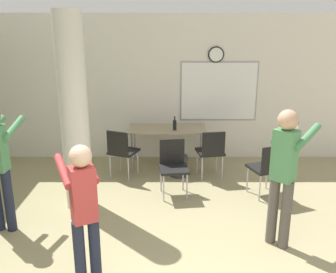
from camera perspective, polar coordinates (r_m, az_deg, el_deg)
wall_back at (r=7.34m, az=-0.41°, el=7.36°), size 8.00×0.15×2.80m
support_pillar at (r=5.39m, az=-14.26°, el=3.31°), size 0.40×0.40×2.80m
folding_table at (r=7.00m, az=-0.18°, el=0.91°), size 1.42×0.68×0.74m
bottle_on_table at (r=6.81m, az=0.88°, el=1.79°), size 0.07×0.07×0.26m
waste_bin at (r=6.67m, az=1.50°, el=-4.46°), size 0.31×0.31×0.38m
chair_table_right at (r=6.53m, az=6.45°, el=-2.03°), size 0.51×0.51×0.87m
chair_table_front at (r=5.87m, az=0.65°, el=-4.15°), size 0.49×0.49×0.87m
chair_mid_room at (r=5.97m, az=14.77°, el=-4.36°), size 0.56×0.56×0.87m
chair_table_left at (r=6.56m, az=-7.22°, el=-1.97°), size 0.57×0.57×0.87m
person_playing_front at (r=3.76m, az=-12.89°, el=-10.47°), size 0.52×0.63×1.55m
person_playing_side at (r=4.57m, az=17.20°, el=-4.59°), size 0.65×0.66×1.70m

